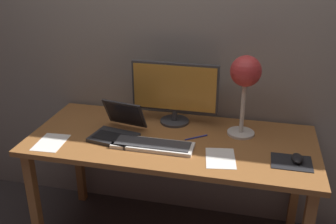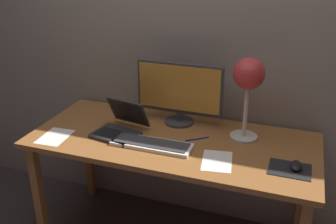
# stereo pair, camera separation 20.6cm
# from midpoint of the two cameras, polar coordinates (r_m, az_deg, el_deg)

# --- Properties ---
(back_wall) EXTENTS (4.80, 0.06, 2.60)m
(back_wall) POSITION_cam_midpoint_polar(r_m,az_deg,el_deg) (2.37, 6.50, 12.54)
(back_wall) COLOR gray
(back_wall) RESTS_ON ground
(desk) EXTENTS (1.60, 0.70, 0.74)m
(desk) POSITION_cam_midpoint_polar(r_m,az_deg,el_deg) (2.22, 3.32, -5.76)
(desk) COLOR #935B2D
(desk) RESTS_ON ground
(monitor) EXTENTS (0.52, 0.18, 0.38)m
(monitor) POSITION_cam_midpoint_polar(r_m,az_deg,el_deg) (2.29, 4.29, 3.10)
(monitor) COLOR #38383A
(monitor) RESTS_ON desk
(keyboard_main) EXTENTS (0.44, 0.14, 0.03)m
(keyboard_main) POSITION_cam_midpoint_polar(r_m,az_deg,el_deg) (2.09, 0.42, -4.83)
(keyboard_main) COLOR silver
(keyboard_main) RESTS_ON desk
(laptop) EXTENTS (0.29, 0.31, 0.19)m
(laptop) POSITION_cam_midpoint_polar(r_m,az_deg,el_deg) (2.23, -4.24, -1.79)
(laptop) COLOR #28282B
(laptop) RESTS_ON desk
(desk_lamp) EXTENTS (0.17, 0.17, 0.46)m
(desk_lamp) POSITION_cam_midpoint_polar(r_m,az_deg,el_deg) (2.11, 14.52, 4.61)
(desk_lamp) COLOR beige
(desk_lamp) RESTS_ON desk
(mousepad) EXTENTS (0.20, 0.16, 0.00)m
(mousepad) POSITION_cam_midpoint_polar(r_m,az_deg,el_deg) (2.01, 20.34, -7.99)
(mousepad) COLOR black
(mousepad) RESTS_ON desk
(mouse) EXTENTS (0.06, 0.10, 0.03)m
(mouse) POSITION_cam_midpoint_polar(r_m,az_deg,el_deg) (2.02, 21.16, -7.43)
(mouse) COLOR black
(mouse) RESTS_ON mousepad
(paper_sheet_near_mouse) EXTENTS (0.18, 0.23, 0.00)m
(paper_sheet_near_mouse) POSITION_cam_midpoint_polar(r_m,az_deg,el_deg) (1.99, 10.20, -7.19)
(paper_sheet_near_mouse) COLOR white
(paper_sheet_near_mouse) RESTS_ON desk
(paper_sheet_by_keyboard) EXTENTS (0.16, 0.22, 0.00)m
(paper_sheet_by_keyboard) POSITION_cam_midpoint_polar(r_m,az_deg,el_deg) (2.26, -13.82, -3.61)
(paper_sheet_by_keyboard) COLOR white
(paper_sheet_by_keyboard) RESTS_ON desk
(pen) EXTENTS (0.12, 0.09, 0.01)m
(pen) POSITION_cam_midpoint_polar(r_m,az_deg,el_deg) (2.18, 7.03, -4.01)
(pen) COLOR #2633A5
(pen) RESTS_ON desk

